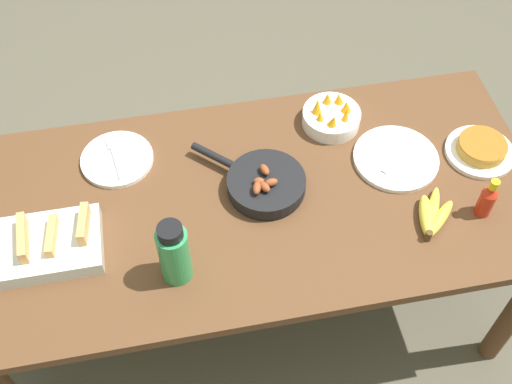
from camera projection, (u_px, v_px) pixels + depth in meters
The scene contains 11 objects.
ground_plane at pixel (256, 305), 2.51m from camera, with size 14.00×14.00×0.00m, color #565142.
dining_table at pixel (256, 215), 2.01m from camera, with size 1.75×0.82×0.70m.
banana_bunch at pixel (432, 216), 1.88m from camera, with size 0.14×0.19×0.04m.
melon_tray at pixel (42, 245), 1.80m from camera, with size 0.33×0.21×0.10m.
skillet at pixel (265, 183), 1.94m from camera, with size 0.33×0.32×0.08m.
frittata_plate_center at pixel (481, 149), 2.03m from camera, with size 0.22×0.22×0.05m.
empty_plate_near_front at pixel (117, 159), 2.02m from camera, with size 0.23×0.23×0.02m.
empty_plate_far_left at pixel (396, 159), 2.03m from camera, with size 0.27×0.27×0.02m.
fruit_bowl_mango at pixel (331, 116), 2.10m from camera, with size 0.19×0.19×0.11m.
water_bottle at pixel (174, 253), 1.70m from camera, with size 0.09×0.09×0.22m.
hot_sauce_bottle at pixel (487, 199), 1.86m from camera, with size 0.05×0.05×0.15m.
Camera 1 is at (-0.22, -1.13, 2.27)m, focal length 45.00 mm.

